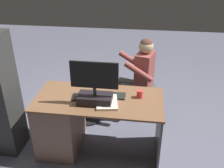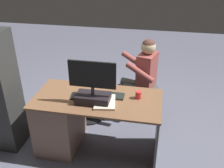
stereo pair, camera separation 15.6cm
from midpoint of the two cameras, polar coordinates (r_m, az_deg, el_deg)
The scene contains 12 objects.
ground_plane at distance 3.52m, azimuth -3.02°, elevation -10.53°, with size 10.00×10.00×0.00m, color #585A6A.
desk at distance 3.12m, azimuth -11.22°, elevation -8.03°, with size 1.42×0.69×0.72m.
monitor at distance 2.70m, azimuth -5.54°, elevation -1.49°, with size 0.50×0.21×0.47m.
keyboard at distance 2.88m, azimuth -2.74°, elevation -2.51°, with size 0.42×0.14×0.02m, color black.
computer_mouse at distance 2.95m, azimuth -8.34°, elevation -1.83°, with size 0.06×0.10×0.04m, color #2D2F22.
cup at distance 2.84m, azimuth 4.64°, elevation -2.27°, with size 0.07×0.07×0.09m, color red.
tv_remote at distance 2.89m, azimuth -9.90°, elevation -2.88°, with size 0.04×0.15×0.02m, color black.
notebook_binder at distance 2.74m, azimuth -2.76°, elevation -4.11°, with size 0.22×0.30×0.02m, color beige.
office_chair_teddy at distance 3.65m, azimuth -6.87°, elevation -3.98°, with size 0.44×0.44×0.45m.
teddy_bear at distance 3.50m, azimuth -7.13°, elevation 0.63°, with size 0.23×0.23×0.32m.
visitor_chair at distance 3.76m, azimuth 5.70°, elevation -3.13°, with size 0.45×0.45×0.45m.
person at distance 3.54m, azimuth 4.81°, elevation 2.73°, with size 0.55×0.57×1.15m.
Camera 1 is at (-0.47, 2.71, 2.18)m, focal length 41.02 mm.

